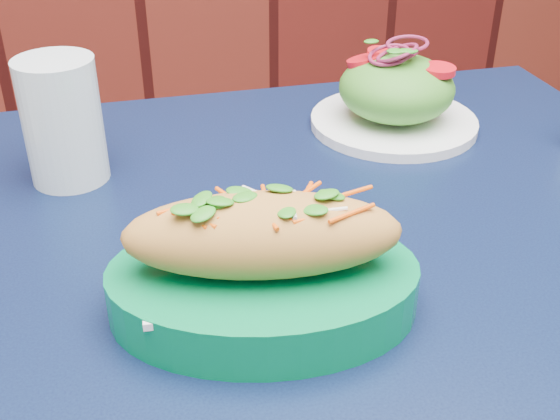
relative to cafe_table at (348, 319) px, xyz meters
name	(u,v)px	position (x,y,z in m)	size (l,w,h in m)	color
cafe_table	(348,319)	(0.00, 0.00, 0.00)	(0.86, 0.86, 0.75)	black
banh_mi_basket	(263,266)	(-0.11, -0.07, 0.13)	(0.27, 0.21, 0.11)	#01743F
salad_plate	(396,95)	(0.15, 0.23, 0.13)	(0.20, 0.20, 0.11)	white
water_glass	(63,121)	(-0.24, 0.21, 0.15)	(0.08, 0.08, 0.13)	silver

